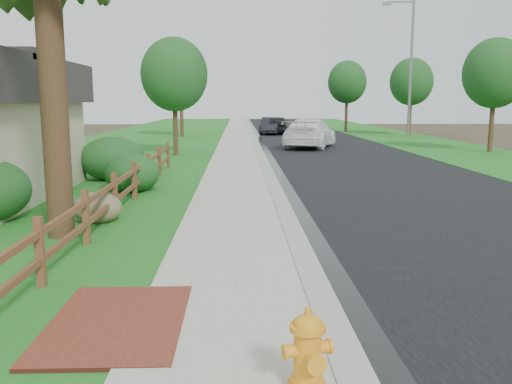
{
  "coord_description": "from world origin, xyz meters",
  "views": [
    {
      "loc": [
        -0.72,
        -7.27,
        2.72
      ],
      "look_at": [
        -0.38,
        3.27,
        0.96
      ],
      "focal_mm": 38.0,
      "sensor_mm": 36.0,
      "label": 1
    }
  ],
  "objects_px": {
    "fire_hydrant": "(308,353)",
    "dark_car_mid": "(278,125)",
    "white_suv": "(310,133)",
    "ranch_fence": "(125,186)",
    "streetlight": "(409,61)"
  },
  "relations": [
    {
      "from": "fire_hydrant",
      "to": "dark_car_mid",
      "type": "distance_m",
      "value": 41.73
    },
    {
      "from": "white_suv",
      "to": "dark_car_mid",
      "type": "distance_m",
      "value": 13.99
    },
    {
      "from": "fire_hydrant",
      "to": "white_suv",
      "type": "relative_size",
      "value": 0.14
    },
    {
      "from": "ranch_fence",
      "to": "white_suv",
      "type": "relative_size",
      "value": 2.88
    },
    {
      "from": "fire_hydrant",
      "to": "dark_car_mid",
      "type": "height_order",
      "value": "dark_car_mid"
    },
    {
      "from": "ranch_fence",
      "to": "fire_hydrant",
      "type": "bearing_deg",
      "value": -68.9
    },
    {
      "from": "streetlight",
      "to": "fire_hydrant",
      "type": "bearing_deg",
      "value": -108.38
    },
    {
      "from": "fire_hydrant",
      "to": "streetlight",
      "type": "bearing_deg",
      "value": 71.62
    },
    {
      "from": "fire_hydrant",
      "to": "dark_car_mid",
      "type": "bearing_deg",
      "value": 86.29
    },
    {
      "from": "fire_hydrant",
      "to": "white_suv",
      "type": "bearing_deg",
      "value": 82.49
    },
    {
      "from": "dark_car_mid",
      "to": "streetlight",
      "type": "xyz_separation_m",
      "value": [
        9.21,
        -5.79,
        4.93
      ]
    },
    {
      "from": "white_suv",
      "to": "ranch_fence",
      "type": "bearing_deg",
      "value": 87.92
    },
    {
      "from": "fire_hydrant",
      "to": "streetlight",
      "type": "xyz_separation_m",
      "value": [
        11.91,
        35.84,
        5.24
      ]
    },
    {
      "from": "ranch_fence",
      "to": "streetlight",
      "type": "bearing_deg",
      "value": 60.07
    },
    {
      "from": "ranch_fence",
      "to": "white_suv",
      "type": "xyz_separation_m",
      "value": [
        7.15,
        18.61,
        0.26
      ]
    }
  ]
}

